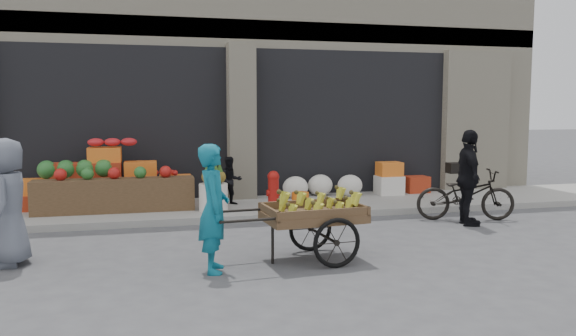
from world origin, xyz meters
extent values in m
plane|color=#424244|center=(0.00, 0.00, 0.00)|extent=(80.00, 80.00, 0.00)
cube|color=gray|center=(0.00, 4.10, 0.06)|extent=(18.00, 2.20, 0.12)
cube|color=beige|center=(0.00, 8.20, 3.50)|extent=(14.00, 6.00, 7.00)
cube|color=gray|center=(0.00, 5.35, 3.60)|extent=(14.00, 0.30, 0.40)
cube|color=black|center=(-2.48, 6.00, 1.67)|extent=(4.40, 1.60, 3.10)
cube|color=black|center=(2.48, 6.00, 1.67)|extent=(4.40, 1.60, 3.10)
cube|color=beige|center=(0.00, 5.15, 1.67)|extent=(0.55, 0.80, 3.22)
cube|color=brown|center=(-2.48, 3.95, 0.42)|extent=(2.80, 0.45, 0.60)
sphere|color=#1E5923|center=(-3.17, 4.45, 0.86)|extent=(0.34, 0.34, 0.34)
cylinder|color=silver|center=(-0.75, 3.60, 0.37)|extent=(0.52, 0.52, 0.50)
cylinder|color=#A5140F|center=(0.35, 3.55, 0.40)|extent=(0.20, 0.20, 0.56)
sphere|color=#A5140F|center=(0.35, 3.55, 0.72)|extent=(0.22, 0.22, 0.22)
cylinder|color=orange|center=(0.85, 3.50, 0.27)|extent=(0.32, 0.32, 0.30)
ellipsoid|color=silver|center=(1.68, 4.70, 0.34)|extent=(1.70, 0.60, 0.44)
imported|color=black|center=(-0.35, 4.20, 0.58)|extent=(0.51, 0.43, 0.93)
cube|color=brown|center=(0.18, 0.41, 0.57)|extent=(1.32, 0.92, 0.11)
torus|color=black|center=(0.35, -0.02, 0.31)|extent=(0.63, 0.11, 0.63)
torus|color=black|center=(0.28, 0.86, 0.31)|extent=(0.63, 0.11, 0.63)
cylinder|color=black|center=(-0.37, 0.36, 0.26)|extent=(0.04, 0.04, 0.52)
imported|color=#10657C|center=(-1.13, 0.20, 0.77)|extent=(0.44, 0.61, 1.55)
imported|color=slate|center=(-3.60, 1.10, 0.80)|extent=(0.54, 0.80, 1.61)
imported|color=black|center=(3.55, 2.29, 0.45)|extent=(1.81, 1.04, 0.90)
imported|color=black|center=(3.35, 1.89, 0.81)|extent=(0.63, 1.02, 1.62)
camera|label=1|loc=(-1.87, -6.45, 1.96)|focal=35.00mm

